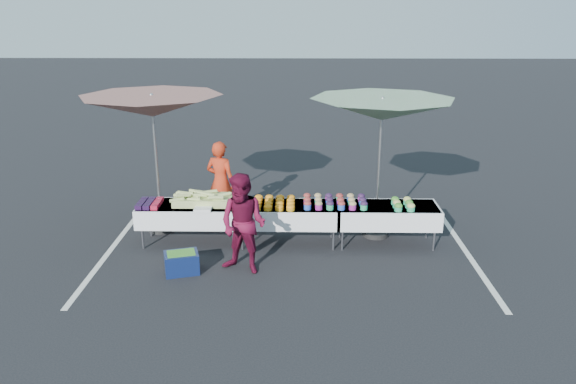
{
  "coord_description": "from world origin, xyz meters",
  "views": [
    {
      "loc": [
        0.17,
        -9.6,
        4.16
      ],
      "look_at": [
        0.0,
        0.0,
        1.0
      ],
      "focal_mm": 35.0,
      "sensor_mm": 36.0,
      "label": 1
    }
  ],
  "objects_px": {
    "table_right": "(387,214)",
    "umbrella_left": "(152,107)",
    "table_center": "(288,214)",
    "customer": "(243,224)",
    "vendor": "(221,182)",
    "storage_bin": "(182,262)",
    "table_left": "(190,213)",
    "umbrella_right": "(382,110)"
  },
  "relations": [
    {
      "from": "table_center",
      "to": "customer",
      "type": "distance_m",
      "value": 1.38
    },
    {
      "from": "vendor",
      "to": "umbrella_right",
      "type": "distance_m",
      "value": 3.51
    },
    {
      "from": "table_left",
      "to": "umbrella_right",
      "type": "distance_m",
      "value": 3.95
    },
    {
      "from": "table_center",
      "to": "umbrella_right",
      "type": "relative_size",
      "value": 0.67
    },
    {
      "from": "table_right",
      "to": "umbrella_right",
      "type": "xyz_separation_m",
      "value": [
        -0.13,
        0.4,
        1.83
      ]
    },
    {
      "from": "umbrella_right",
      "to": "customer",
      "type": "bearing_deg",
      "value": -146.64
    },
    {
      "from": "table_right",
      "to": "vendor",
      "type": "height_order",
      "value": "vendor"
    },
    {
      "from": "table_center",
      "to": "vendor",
      "type": "xyz_separation_m",
      "value": [
        -1.37,
        1.13,
        0.25
      ]
    },
    {
      "from": "table_left",
      "to": "table_right",
      "type": "xyz_separation_m",
      "value": [
        3.6,
        0.0,
        0.0
      ]
    },
    {
      "from": "table_center",
      "to": "umbrella_right",
      "type": "distance_m",
      "value": 2.51
    },
    {
      "from": "table_center",
      "to": "umbrella_left",
      "type": "distance_m",
      "value": 3.17
    },
    {
      "from": "customer",
      "to": "table_right",
      "type": "bearing_deg",
      "value": 47.35
    },
    {
      "from": "table_center",
      "to": "customer",
      "type": "height_order",
      "value": "customer"
    },
    {
      "from": "vendor",
      "to": "table_right",
      "type": "bearing_deg",
      "value": -178.92
    },
    {
      "from": "table_left",
      "to": "umbrella_right",
      "type": "height_order",
      "value": "umbrella_right"
    },
    {
      "from": "umbrella_left",
      "to": "vendor",
      "type": "bearing_deg",
      "value": 25.37
    },
    {
      "from": "table_left",
      "to": "customer",
      "type": "xyz_separation_m",
      "value": [
        1.1,
        -1.17,
        0.25
      ]
    },
    {
      "from": "umbrella_right",
      "to": "storage_bin",
      "type": "height_order",
      "value": "umbrella_right"
    },
    {
      "from": "table_left",
      "to": "table_center",
      "type": "relative_size",
      "value": 1.0
    },
    {
      "from": "table_center",
      "to": "table_left",
      "type": "bearing_deg",
      "value": 180.0
    },
    {
      "from": "table_center",
      "to": "customer",
      "type": "relative_size",
      "value": 1.12
    },
    {
      "from": "storage_bin",
      "to": "table_left",
      "type": "bearing_deg",
      "value": 77.16
    },
    {
      "from": "umbrella_left",
      "to": "storage_bin",
      "type": "bearing_deg",
      "value": -67.28
    },
    {
      "from": "table_left",
      "to": "vendor",
      "type": "bearing_deg",
      "value": 69.4
    },
    {
      "from": "table_left",
      "to": "umbrella_right",
      "type": "relative_size",
      "value": 0.67
    },
    {
      "from": "storage_bin",
      "to": "table_center",
      "type": "bearing_deg",
      "value": 19.58
    },
    {
      "from": "table_left",
      "to": "umbrella_right",
      "type": "bearing_deg",
      "value": 6.57
    },
    {
      "from": "table_left",
      "to": "table_right",
      "type": "distance_m",
      "value": 3.6
    },
    {
      "from": "table_left",
      "to": "table_center",
      "type": "height_order",
      "value": "same"
    },
    {
      "from": "vendor",
      "to": "storage_bin",
      "type": "bearing_deg",
      "value": 102.27
    },
    {
      "from": "table_right",
      "to": "customer",
      "type": "relative_size",
      "value": 1.12
    },
    {
      "from": "table_center",
      "to": "vendor",
      "type": "bearing_deg",
      "value": 140.46
    },
    {
      "from": "table_left",
      "to": "table_center",
      "type": "distance_m",
      "value": 1.8
    },
    {
      "from": "table_left",
      "to": "table_right",
      "type": "relative_size",
      "value": 1.0
    },
    {
      "from": "table_right",
      "to": "umbrella_left",
      "type": "height_order",
      "value": "umbrella_left"
    },
    {
      "from": "table_left",
      "to": "umbrella_left",
      "type": "height_order",
      "value": "umbrella_left"
    },
    {
      "from": "table_right",
      "to": "customer",
      "type": "xyz_separation_m",
      "value": [
        -2.5,
        -1.17,
        0.25
      ]
    },
    {
      "from": "table_right",
      "to": "umbrella_left",
      "type": "distance_m",
      "value": 4.72
    },
    {
      "from": "umbrella_right",
      "to": "umbrella_left",
      "type": "bearing_deg",
      "value": 177.26
    },
    {
      "from": "vendor",
      "to": "umbrella_left",
      "type": "height_order",
      "value": "umbrella_left"
    },
    {
      "from": "umbrella_right",
      "to": "table_center",
      "type": "bearing_deg",
      "value": -166.57
    },
    {
      "from": "table_right",
      "to": "storage_bin",
      "type": "height_order",
      "value": "table_right"
    }
  ]
}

